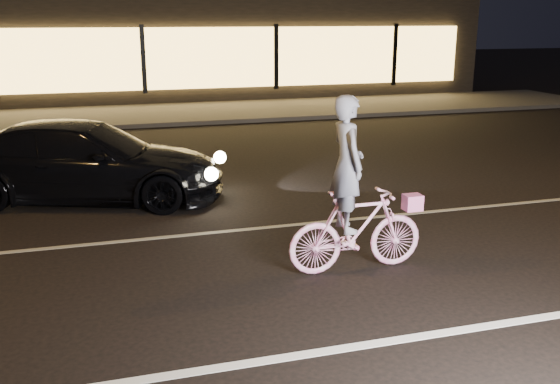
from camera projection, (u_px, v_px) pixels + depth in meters
name	position (u px, v px, depth m)	size (l,w,h in m)	color
ground	(257.00, 289.00, 7.01)	(90.00, 90.00, 0.00)	black
lane_stripe_near	(299.00, 355.00, 5.63)	(60.00, 0.12, 0.01)	silver
lane_stripe_far	(222.00, 232.00, 8.86)	(60.00, 0.10, 0.01)	gray
sidewalk	(151.00, 115.00, 18.99)	(30.00, 4.00, 0.12)	#383533
storefront	(134.00, 38.00, 23.93)	(25.40, 8.42, 4.20)	black
cyclist	(354.00, 211.00, 7.32)	(1.68, 0.58, 2.12)	#F1429B
sedan	(86.00, 162.00, 10.25)	(4.83, 3.09, 1.30)	black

